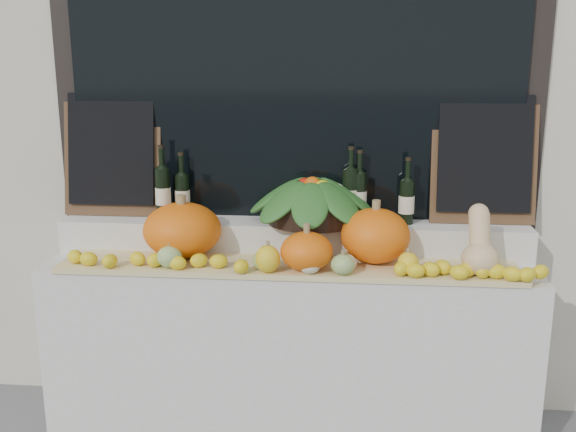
{
  "coord_description": "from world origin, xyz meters",
  "views": [
    {
      "loc": [
        0.26,
        -1.39,
        1.82
      ],
      "look_at": [
        0.0,
        1.45,
        1.12
      ],
      "focal_mm": 40.0,
      "sensor_mm": 36.0,
      "label": 1
    }
  ],
  "objects": [
    {
      "name": "wine_bottle_far_right",
      "position": [
        0.55,
        1.68,
        1.15
      ],
      "size": [
        0.08,
        0.08,
        0.33
      ],
      "color": "black",
      "rests_on": "rear_tier"
    },
    {
      "name": "chalkboard_right",
      "position": [
        0.92,
        1.74,
        1.36
      ],
      "size": [
        0.5,
        0.13,
        0.61
      ],
      "rotation": [
        -0.16,
        0.0,
        0.0
      ],
      "color": "#4C331E",
      "rests_on": "rear_tier"
    },
    {
      "name": "pumpkin_right",
      "position": [
        0.4,
        1.47,
        1.03
      ],
      "size": [
        0.42,
        0.42,
        0.25
      ],
      "primitive_type": "ellipsoid",
      "rotation": [
        0.0,
        0.0,
        -0.42
      ],
      "color": "orange",
      "rests_on": "straw_bedding"
    },
    {
      "name": "decorative_gourds",
      "position": [
        0.02,
        1.3,
        0.95
      ],
      "size": [
        1.16,
        0.14,
        0.14
      ],
      "color": "#2D6D20",
      "rests_on": "straw_bedding"
    },
    {
      "name": "wine_bottle_near_right",
      "position": [
        0.33,
        1.7,
        1.16
      ],
      "size": [
        0.08,
        0.08,
        0.35
      ],
      "color": "black",
      "rests_on": "rear_tier"
    },
    {
      "name": "display_sill",
      "position": [
        0.0,
        1.52,
        0.44
      ],
      "size": [
        2.3,
        0.55,
        0.88
      ],
      "primitive_type": "cube",
      "color": "silver",
      "rests_on": "ground"
    },
    {
      "name": "straw_bedding",
      "position": [
        0.0,
        1.4,
        0.89
      ],
      "size": [
        2.1,
        0.32,
        0.02
      ],
      "primitive_type": "cube",
      "color": "tan",
      "rests_on": "display_sill"
    },
    {
      "name": "rear_tier",
      "position": [
        0.0,
        1.68,
        0.96
      ],
      "size": [
        2.3,
        0.25,
        0.16
      ],
      "primitive_type": "cube",
      "color": "silver",
      "rests_on": "display_sill"
    },
    {
      "name": "wine_bottle_tall",
      "position": [
        0.28,
        1.7,
        1.17
      ],
      "size": [
        0.08,
        0.08,
        0.37
      ],
      "color": "black",
      "rests_on": "rear_tier"
    },
    {
      "name": "wine_bottle_near_left",
      "position": [
        -0.56,
        1.7,
        1.15
      ],
      "size": [
        0.08,
        0.08,
        0.33
      ],
      "color": "black",
      "rests_on": "rear_tier"
    },
    {
      "name": "pumpkin_center",
      "position": [
        0.09,
        1.33,
        0.99
      ],
      "size": [
        0.3,
        0.3,
        0.17
      ],
      "primitive_type": "ellipsoid",
      "rotation": [
        0.0,
        0.0,
        0.37
      ],
      "color": "orange",
      "rests_on": "straw_bedding"
    },
    {
      "name": "produce_bowl",
      "position": [
        0.1,
        1.66,
        1.15
      ],
      "size": [
        0.66,
        0.66,
        0.24
      ],
      "color": "black",
      "rests_on": "rear_tier"
    },
    {
      "name": "lemon_heap",
      "position": [
        0.0,
        1.29,
        0.94
      ],
      "size": [
        2.2,
        0.16,
        0.06
      ],
      "primitive_type": null,
      "color": "yellow",
      "rests_on": "straw_bedding"
    },
    {
      "name": "chalkboard_left",
      "position": [
        -0.92,
        1.74,
        1.36
      ],
      "size": [
        0.5,
        0.13,
        0.61
      ],
      "rotation": [
        -0.16,
        0.0,
        0.0
      ],
      "color": "#4C331E",
      "rests_on": "rear_tier"
    },
    {
      "name": "wine_bottle_far_left",
      "position": [
        -0.64,
        1.66,
        1.17
      ],
      "size": [
        0.08,
        0.08,
        0.37
      ],
      "color": "black",
      "rests_on": "rear_tier"
    },
    {
      "name": "butternut_squash",
      "position": [
        0.85,
        1.35,
        1.02
      ],
      "size": [
        0.16,
        0.21,
        0.3
      ],
      "color": "#E2B785",
      "rests_on": "straw_bedding"
    },
    {
      "name": "pumpkin_left",
      "position": [
        -0.5,
        1.48,
        1.03
      ],
      "size": [
        0.48,
        0.48,
        0.26
      ],
      "primitive_type": "ellipsoid",
      "rotation": [
        0.0,
        0.0,
        0.36
      ],
      "color": "orange",
      "rests_on": "straw_bedding"
    }
  ]
}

